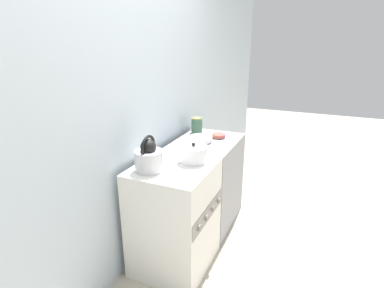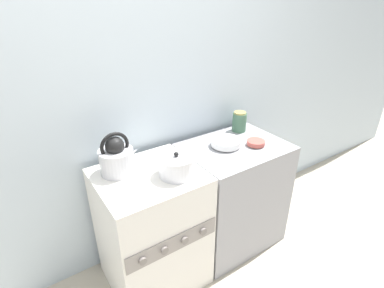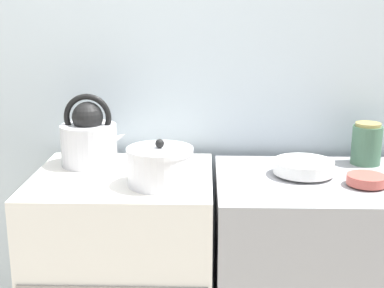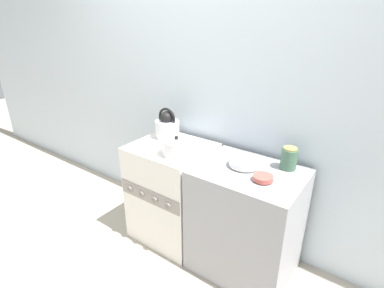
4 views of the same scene
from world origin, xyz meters
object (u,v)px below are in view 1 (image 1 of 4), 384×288
at_px(stove, 175,217).
at_px(kettle, 149,157).
at_px(small_ceramic_bowl, 219,136).
at_px(enamel_bowl, 201,139).
at_px(storage_jar, 197,125).
at_px(cooking_pot, 194,154).

distance_m(stove, kettle, 0.54).
bearing_deg(small_ceramic_bowl, kettle, 168.44).
distance_m(enamel_bowl, storage_jar, 0.29).
bearing_deg(cooking_pot, enamel_bowl, 15.61).
xyz_separation_m(stove, storage_jar, (0.85, 0.18, 0.48)).
bearing_deg(enamel_bowl, kettle, 173.57).
xyz_separation_m(cooking_pot, small_ceramic_bowl, (0.65, 0.03, -0.05)).
bearing_deg(storage_jar, enamel_bowl, -149.86).
distance_m(kettle, enamel_bowl, 0.74).
relative_size(cooking_pot, storage_jar, 1.38).
distance_m(stove, cooking_pot, 0.50).
xyz_separation_m(cooking_pot, storage_jar, (0.71, 0.27, 0.01)).
height_order(stove, small_ceramic_bowl, small_ceramic_bowl).
height_order(cooking_pot, enamel_bowl, cooking_pot).
relative_size(enamel_bowl, storage_jar, 1.33).
height_order(kettle, enamel_bowl, kettle).
bearing_deg(cooking_pot, kettle, 141.13).
height_order(kettle, storage_jar, kettle).
distance_m(kettle, cooking_pot, 0.34).
bearing_deg(enamel_bowl, storage_jar, 30.14).
distance_m(kettle, small_ceramic_bowl, 0.93).
height_order(enamel_bowl, storage_jar, storage_jar).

